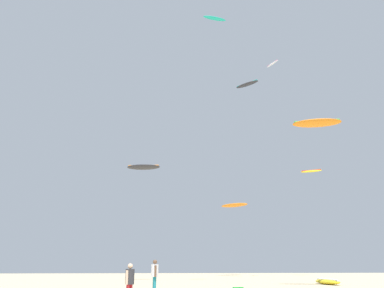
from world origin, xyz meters
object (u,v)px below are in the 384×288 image
Objects in this scene: kite_grounded_near at (327,282)px; kite_aloft_4 at (272,64)px; kite_aloft_5 at (311,171)px; kite_aloft_6 at (317,123)px; person_midground at (155,274)px; kite_aloft_3 at (234,205)px; kite_aloft_1 at (215,18)px; kite_aloft_0 at (247,84)px; kite_aloft_2 at (143,167)px; person_foreground at (130,281)px.

kite_aloft_4 is (0.79, 12.98, 26.38)m from kite_grounded_near.
kite_aloft_5 is (7.47, 8.72, -12.21)m from kite_aloft_4.
kite_aloft_6 is (-2.37, -17.57, -14.63)m from kite_aloft_4.
kite_aloft_3 is (10.38, 29.87, 8.16)m from person_midground.
person_midground is at bearing -117.04° from kite_aloft_1.
kite_aloft_0 reaches higher than kite_aloft_4.
kite_aloft_6 is (1.74, -25.35, 2.76)m from kite_aloft_3.
kite_aloft_2 reaches higher than kite_aloft_3.
person_midground is 26.26m from kite_aloft_1.
kite_aloft_2 is at bearing 138.52° from kite_aloft_6.
kite_aloft_0 reaches higher than kite_grounded_near.
kite_aloft_6 is at bearing -41.48° from kite_aloft_2.
kite_aloft_3 is 1.73× the size of kite_aloft_4.
kite_aloft_3 is (-3.32, 20.76, 8.99)m from kite_grounded_near.
kite_aloft_1 is 0.64× the size of kite_aloft_6.
person_midground is (0.96, 6.38, 0.12)m from person_foreground.
kite_aloft_0 is at bearing -168.94° from kite_aloft_5.
kite_aloft_2 is at bearing 153.88° from kite_grounded_near.
person_midground is at bearing -123.25° from kite_aloft_4.
kite_aloft_1 is at bearing -80.65° from person_foreground.
kite_aloft_1 reaches higher than kite_grounded_near.
kite_aloft_2 is (-15.21, 7.45, 10.88)m from kite_grounded_near.
kite_aloft_5 is at bearing -91.92° from person_foreground.
kite_aloft_0 is 24.58m from kite_aloft_2.
kite_grounded_near is (14.65, 15.49, -0.71)m from person_foreground.
kite_aloft_6 is (6.94, -5.62, -12.75)m from kite_aloft_1.
kite_aloft_4 reaches higher than person_foreground.
person_foreground is at bearing -88.61° from kite_aloft_2.
kite_aloft_1 is (-8.52, 1.03, 24.50)m from kite_grounded_near.
kite_aloft_2 is 1.16× the size of kite_aloft_5.
kite_grounded_near is 1.69× the size of kite_aloft_4.
kite_aloft_6 reaches higher than kite_aloft_2.
kite_aloft_1 is at bearing 173.13° from kite_grounded_near.
kite_aloft_3 is 1.27× the size of kite_aloft_5.
person_foreground is 38.87m from kite_aloft_3.
kite_aloft_1 is at bearing -43.88° from kite_aloft_2.
kite_aloft_4 is (14.48, 22.09, 25.55)m from person_midground.
kite_grounded_near is 1.54× the size of kite_aloft_1.
kite_grounded_near is at bearing -6.87° from kite_aloft_1.
kite_aloft_6 is (12.11, 4.52, 10.92)m from person_midground.
kite_aloft_1 reaches higher than person_midground.
kite_aloft_1 is 25.63m from kite_aloft_3.
kite_aloft_3 is 25.56m from kite_aloft_6.
person_midground is 0.51× the size of kite_aloft_2.
kite_aloft_1 is 16.48m from kite_aloft_2.
kite_aloft_3 reaches higher than person_midground.
kite_aloft_1 is 0.80× the size of kite_aloft_5.
kite_aloft_0 is 1.15× the size of kite_aloft_5.
kite_aloft_5 is at bearing -135.04° from person_midground.
kite_aloft_0 is 28.66m from kite_aloft_6.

